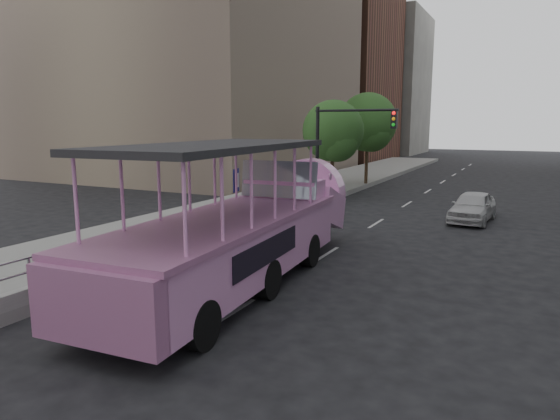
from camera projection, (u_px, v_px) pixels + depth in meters
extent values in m
plane|color=black|center=(238.00, 284.00, 13.72)|extent=(160.00, 160.00, 0.00)
cube|color=gray|center=(245.00, 209.00, 25.04)|extent=(5.50, 80.00, 0.30)
cube|color=#A6A6A1|center=(190.00, 240.00, 16.78)|extent=(0.24, 30.00, 0.36)
cylinder|color=#A5A5AA|center=(30.00, 272.00, 11.42)|extent=(0.07, 0.07, 0.70)
cylinder|color=#A5A5AA|center=(97.00, 252.00, 13.17)|extent=(0.07, 0.07, 0.70)
cylinder|color=#A5A5AA|center=(149.00, 237.00, 14.93)|extent=(0.07, 0.07, 0.70)
cylinder|color=#A5A5AA|center=(190.00, 225.00, 16.69)|extent=(0.07, 0.07, 0.70)
cylinder|color=#A5A5AA|center=(223.00, 215.00, 18.45)|extent=(0.07, 0.07, 0.70)
cylinder|color=#A5A5AA|center=(250.00, 207.00, 20.21)|extent=(0.07, 0.07, 0.70)
cylinder|color=#A5A5AA|center=(273.00, 201.00, 21.97)|extent=(0.07, 0.07, 0.70)
cylinder|color=#A5A5AA|center=(292.00, 195.00, 23.72)|extent=(0.07, 0.07, 0.70)
cylinder|color=#A5A5AA|center=(309.00, 190.00, 25.48)|extent=(0.07, 0.07, 0.70)
cylinder|color=#A5A5AA|center=(190.00, 225.00, 16.69)|extent=(0.06, 22.00, 0.06)
cylinder|color=#A5A5AA|center=(189.00, 215.00, 16.63)|extent=(0.06, 22.00, 0.06)
cylinder|color=black|center=(101.00, 307.00, 10.62)|extent=(0.46, 1.03, 1.01)
cylinder|color=black|center=(200.00, 325.00, 9.67)|extent=(0.46, 1.03, 1.01)
cylinder|color=black|center=(184.00, 268.00, 13.46)|extent=(0.46, 1.03, 1.01)
cylinder|color=black|center=(267.00, 279.00, 12.51)|extent=(0.46, 1.03, 1.01)
cylinder|color=black|center=(238.00, 243.00, 16.31)|extent=(0.46, 1.03, 1.01)
cylinder|color=black|center=(309.00, 250.00, 15.36)|extent=(0.46, 1.03, 1.01)
cube|color=#DA8AC7|center=(228.00, 247.00, 13.08)|extent=(3.42, 9.35, 1.40)
cube|color=#DA8AC7|center=(300.00, 206.00, 17.91)|extent=(2.90, 2.56, 1.75)
cylinder|color=#DA8AC7|center=(309.00, 194.00, 18.72)|extent=(2.68, 0.96, 2.63)
cube|color=#9C5B89|center=(96.00, 308.00, 8.76)|extent=(2.82, 0.58, 1.40)
cube|color=#9C5B89|center=(227.00, 219.00, 12.95)|extent=(3.58, 9.70, 0.13)
cube|color=black|center=(217.00, 147.00, 12.22)|extent=(3.47, 7.58, 0.16)
cube|color=#8B98A5|center=(279.00, 179.00, 15.93)|extent=(2.58, 0.40, 1.17)
cube|color=#DA8AC7|center=(285.00, 188.00, 16.45)|extent=(2.53, 1.29, 0.56)
imported|color=silver|center=(473.00, 207.00, 22.41)|extent=(1.92, 4.12, 1.36)
cylinder|color=black|center=(237.00, 207.00, 18.96)|extent=(0.08, 0.08, 2.44)
cube|color=#0B0B51|center=(236.00, 180.00, 18.79)|extent=(0.14, 0.60, 0.88)
cube|color=silver|center=(237.00, 180.00, 18.77)|extent=(0.09, 0.38, 0.54)
cylinder|color=black|center=(317.00, 158.00, 25.55)|extent=(0.18, 0.18, 5.20)
cylinder|color=black|center=(356.00, 110.00, 24.25)|extent=(4.20, 0.12, 0.12)
cube|color=black|center=(394.00, 120.00, 23.48)|extent=(0.28, 0.22, 0.85)
sphere|color=red|center=(394.00, 113.00, 23.32)|extent=(0.16, 0.16, 0.16)
cylinder|color=#3C2D1B|center=(332.00, 173.00, 29.03)|extent=(0.22, 0.22, 3.08)
sphere|color=#2C5421|center=(333.00, 131.00, 28.62)|extent=(3.52, 3.52, 3.52)
sphere|color=#2C5421|center=(337.00, 141.00, 28.27)|extent=(2.42, 2.42, 2.42)
cylinder|color=#3C2D1B|center=(366.00, 162.00, 34.18)|extent=(0.22, 0.22, 3.47)
sphere|color=#2C5421|center=(368.00, 122.00, 33.72)|extent=(3.97, 3.97, 3.97)
sphere|color=#2C5421|center=(372.00, 132.00, 33.38)|extent=(2.73, 2.73, 2.73)
cube|color=brown|center=(316.00, 53.00, 61.71)|extent=(18.00, 16.00, 26.00)
cube|color=gray|center=(369.00, 86.00, 75.40)|extent=(16.00, 14.00, 20.00)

